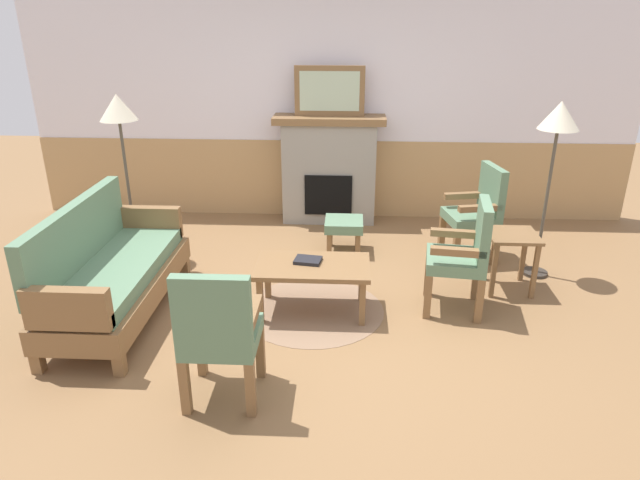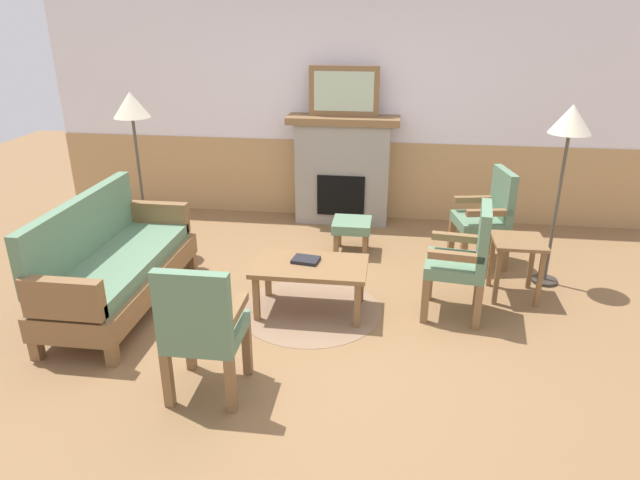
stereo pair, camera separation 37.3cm
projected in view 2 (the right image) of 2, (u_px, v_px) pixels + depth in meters
The scene contains 15 objects.
ground_plane at pixel (314, 315), 4.83m from camera, with size 14.00×14.00×0.00m, color olive.
wall_back at pixel (346, 110), 6.71m from camera, with size 7.20×0.14×2.70m.
fireplace at pixel (343, 169), 6.73m from camera, with size 1.30×0.44×1.28m.
framed_picture at pixel (344, 91), 6.39m from camera, with size 0.80×0.04×0.56m.
couch at pixel (115, 265), 4.82m from camera, with size 0.70×1.80×0.98m.
coffee_table at pixel (310, 270), 4.76m from camera, with size 0.96×0.56×0.44m.
round_rug at pixel (310, 310), 4.91m from camera, with size 1.23×1.23×0.01m, color #896B51.
book_on_table at pixel (306, 260), 4.78m from camera, with size 0.22×0.17×0.03m, color black.
footstool at pixel (352, 227), 5.97m from camera, with size 0.40×0.40×0.36m.
armchair_near_fireplace at pixel (488, 213), 5.62m from camera, with size 0.57×0.57×0.98m.
armchair_by_window_left at pixel (465, 257), 4.64m from camera, with size 0.54×0.54×0.98m.
armchair_front_left at pixel (202, 326), 3.63m from camera, with size 0.48×0.48×0.98m.
side_table at pixel (517, 252), 4.99m from camera, with size 0.44×0.44×0.55m.
floor_lamp_by_couch at pixel (132, 115), 5.57m from camera, with size 0.36×0.36×1.68m.
floor_lamp_by_chairs at pixel (569, 131), 4.86m from camera, with size 0.36×0.36×1.68m.
Camera 2 is at (0.62, -4.18, 2.43)m, focal length 31.69 mm.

